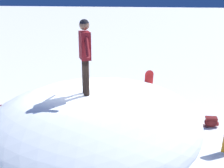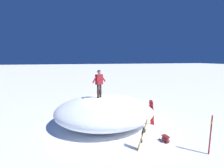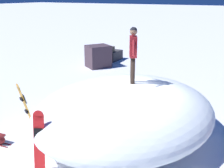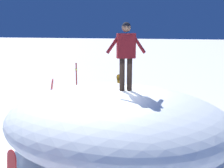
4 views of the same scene
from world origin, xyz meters
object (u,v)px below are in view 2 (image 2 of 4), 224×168
object	(u,v)px
snowboard_tertiary_upright	(99,98)
backpack_near	(113,103)
trail_marker_pole	(211,134)
snowboarder_standing	(99,81)
snowboard_primary_upright	(143,134)
backpack_far	(166,139)
snowboard_secondary_upright	(152,112)

from	to	relation	value
snowboard_tertiary_upright	backpack_near	world-z (taller)	snowboard_tertiary_upright
trail_marker_pole	snowboarder_standing	bearing A→B (deg)	41.38
snowboarder_standing	snowboard_primary_upright	xyz separation A→B (m)	(-3.62, -1.38, -2.05)
snowboard_primary_upright	snowboard_tertiary_upright	world-z (taller)	snowboard_primary_upright
snowboard_primary_upright	snowboarder_standing	bearing A→B (deg)	20.88
snowboarder_standing	trail_marker_pole	world-z (taller)	snowboarder_standing
snowboarder_standing	snowboard_primary_upright	size ratio (longest dim) A/B	1.14
snowboarder_standing	backpack_far	xyz separation A→B (m)	(-3.23, -2.86, -2.69)
snowboard_primary_upright	backpack_far	world-z (taller)	snowboard_primary_upright
backpack_far	trail_marker_pole	size ratio (longest dim) A/B	0.36
backpack_near	trail_marker_pole	size ratio (longest dim) A/B	0.32
snowboarder_standing	backpack_far	world-z (taller)	snowboarder_standing
snowboarder_standing	snowboard_secondary_upright	bearing A→B (deg)	-108.94
snowboard_primary_upright	backpack_near	world-z (taller)	snowboard_primary_upright
backpack_far	snowboard_primary_upright	bearing A→B (deg)	104.57
snowboard_primary_upright	trail_marker_pole	bearing A→B (deg)	-111.23
snowboard_secondary_upright	trail_marker_pole	bearing A→B (deg)	-165.41
snowboard_tertiary_upright	trail_marker_pole	size ratio (longest dim) A/B	0.85
snowboard_tertiary_upright	snowboard_secondary_upright	bearing A→B (deg)	-151.77
backpack_far	trail_marker_pole	distance (m)	2.08
snowboard_primary_upright	snowboard_secondary_upright	world-z (taller)	snowboard_secondary_upright
backpack_far	trail_marker_pole	xyz separation A→B (m)	(-1.45, -1.26, 0.79)
snowboard_primary_upright	snowboard_tertiary_upright	bearing A→B (deg)	5.91
snowboarder_standing	backpack_far	size ratio (longest dim) A/B	2.74
snowboard_primary_upright	snowboard_secondary_upright	bearing A→B (deg)	-35.70
trail_marker_pole	snowboard_tertiary_upright	bearing A→B (deg)	22.70
snowboard_secondary_upright	snowboard_tertiary_upright	size ratio (longest dim) A/B	1.10
snowboarder_standing	snowboard_tertiary_upright	world-z (taller)	snowboarder_standing
backpack_near	backpack_far	xyz separation A→B (m)	(-7.02, -0.94, -0.03)
backpack_near	snowboarder_standing	bearing A→B (deg)	153.17
backpack_far	snowboard_secondary_upright	bearing A→B (deg)	-8.75
snowboard_tertiary_upright	trail_marker_pole	world-z (taller)	trail_marker_pole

